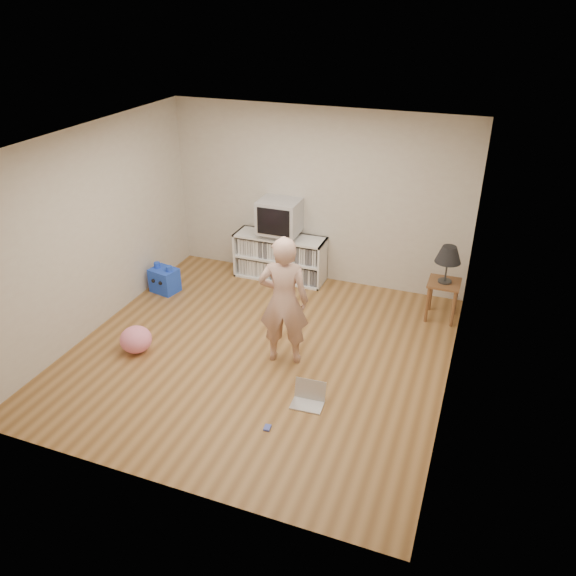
# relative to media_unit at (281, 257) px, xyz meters

# --- Properties ---
(ground) EXTENTS (4.50, 4.50, 0.00)m
(ground) POSITION_rel_media_unit_xyz_m (0.50, -2.04, -0.35)
(ground) COLOR brown
(ground) RESTS_ON ground
(walls) EXTENTS (4.52, 4.52, 2.60)m
(walls) POSITION_rel_media_unit_xyz_m (0.50, -2.04, 0.95)
(walls) COLOR beige
(walls) RESTS_ON ground
(ceiling) EXTENTS (4.50, 4.50, 0.01)m
(ceiling) POSITION_rel_media_unit_xyz_m (0.50, -2.04, 2.25)
(ceiling) COLOR white
(ceiling) RESTS_ON walls
(media_unit) EXTENTS (1.40, 0.45, 0.70)m
(media_unit) POSITION_rel_media_unit_xyz_m (0.00, 0.00, 0.00)
(media_unit) COLOR white
(media_unit) RESTS_ON ground
(dvd_deck) EXTENTS (0.45, 0.35, 0.07)m
(dvd_deck) POSITION_rel_media_unit_xyz_m (0.00, -0.02, 0.39)
(dvd_deck) COLOR gray
(dvd_deck) RESTS_ON media_unit
(crt_tv) EXTENTS (0.60, 0.53, 0.50)m
(crt_tv) POSITION_rel_media_unit_xyz_m (0.00, -0.02, 0.67)
(crt_tv) COLOR #B0B0B5
(crt_tv) RESTS_ON dvd_deck
(side_table) EXTENTS (0.42, 0.42, 0.55)m
(side_table) POSITION_rel_media_unit_xyz_m (2.49, -0.39, 0.07)
(side_table) COLOR brown
(side_table) RESTS_ON ground
(table_lamp) EXTENTS (0.34, 0.34, 0.52)m
(table_lamp) POSITION_rel_media_unit_xyz_m (2.49, -0.39, 0.59)
(table_lamp) COLOR #333333
(table_lamp) RESTS_ON side_table
(person) EXTENTS (0.66, 0.51, 1.61)m
(person) POSITION_rel_media_unit_xyz_m (0.84, -2.05, 0.45)
(person) COLOR tan
(person) RESTS_ON ground
(laptop) EXTENTS (0.36, 0.29, 0.24)m
(laptop) POSITION_rel_media_unit_xyz_m (1.38, -2.72, -0.29)
(laptop) COLOR silver
(laptop) RESTS_ON ground
(playing_cards) EXTENTS (0.07, 0.10, 0.02)m
(playing_cards) POSITION_rel_media_unit_xyz_m (1.12, -3.27, -0.34)
(playing_cards) COLOR #4B5AC9
(playing_cards) RESTS_ON ground
(plush_blue) EXTENTS (0.43, 0.38, 0.44)m
(plush_blue) POSITION_rel_media_unit_xyz_m (-1.45, -1.04, -0.16)
(plush_blue) COLOR blue
(plush_blue) RESTS_ON ground
(plush_pink) EXTENTS (0.44, 0.44, 0.33)m
(plush_pink) POSITION_rel_media_unit_xyz_m (-0.94, -2.53, -0.18)
(plush_pink) COLOR pink
(plush_pink) RESTS_ON ground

